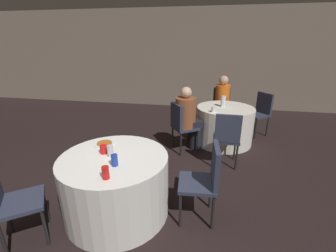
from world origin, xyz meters
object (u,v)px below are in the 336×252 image
soda_can_blue (115,160)px  bottle_far (223,101)px  chair_far_north (221,104)px  chair_far_southwest (181,123)px  table_far (224,125)px  soda_can_red (106,173)px  pizza_plate_near (104,143)px  person_floral_shirt (189,118)px  table_near (116,185)px  chair_far_northeast (260,110)px  soda_can_silver (110,151)px  chair_near_southwest (7,197)px  chair_near_east (206,176)px  chair_far_south (227,135)px  person_orange_shirt (222,103)px

soda_can_blue → bottle_far: 2.71m
chair_far_north → chair_far_southwest: 1.67m
table_far → soda_can_red: bearing=-114.9°
soda_can_red → pizza_plate_near: bearing=116.2°
person_floral_shirt → table_near: bearing=-54.2°
table_near → chair_far_northeast: 3.50m
pizza_plate_near → soda_can_silver: bearing=-53.8°
table_near → soda_can_red: bearing=-75.8°
table_far → chair_far_northeast: 0.97m
chair_far_north → soda_can_blue: 3.57m
person_floral_shirt → soda_can_blue: size_ratio=9.67×
chair_far_northeast → bottle_far: bearing=85.9°
person_floral_shirt → pizza_plate_near: size_ratio=4.57×
soda_can_silver → soda_can_red: (0.14, -0.42, 0.00)m
chair_far_southwest → soda_can_red: 2.15m
chair_near_southwest → pizza_plate_near: bearing=110.8°
chair_far_northeast → chair_near_east: bearing=121.3°
chair_near_southwest → soda_can_blue: size_ratio=7.38×
chair_far_northeast → chair_far_south: bearing=115.7°
chair_far_southwest → soda_can_silver: 1.78m
chair_far_northeast → table_near: bearing=106.3°
soda_can_blue → person_orange_shirt: bearing=69.3°
table_far → person_floral_shirt: size_ratio=0.92×
soda_can_silver → bottle_far: bottle_far is taller
chair_far_north → person_orange_shirt: person_orange_shirt is taller
soda_can_silver → chair_far_north: bearing=67.2°
chair_near_east → person_floral_shirt: person_floral_shirt is taller
chair_far_north → bottle_far: (-0.03, -0.91, 0.28)m
pizza_plate_near → person_orange_shirt: bearing=60.7°
chair_near_southwest → soda_can_red: (0.91, 0.20, 0.24)m
chair_far_south → soda_can_red: chair_far_south is taller
soda_can_silver → chair_far_south: bearing=43.2°
soda_can_blue → soda_can_silver: (-0.13, 0.19, 0.00)m
table_near → bottle_far: (1.26, 2.27, 0.47)m
table_far → bottle_far: size_ratio=5.19×
table_far → chair_near_southwest: 3.54m
table_far → chair_far_north: bearing=91.8°
table_near → person_floral_shirt: size_ratio=1.01×
chair_near_east → soda_can_silver: size_ratio=7.38×
chair_far_southwest → soda_can_silver: size_ratio=7.38×
chair_far_south → person_orange_shirt: 1.75m
person_floral_shirt → pizza_plate_near: bearing=-64.9°
chair_far_south → table_far: bearing=90.0°
table_far → bottle_far: 0.47m
chair_near_southwest → soda_can_blue: 1.02m
table_near → person_floral_shirt: 1.91m
table_far → chair_far_south: (-0.03, -0.95, 0.18)m
chair_far_north → table_near: bearing=66.1°
chair_far_southwest → chair_far_northeast: same height
chair_near_east → chair_far_south: bearing=-17.8°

